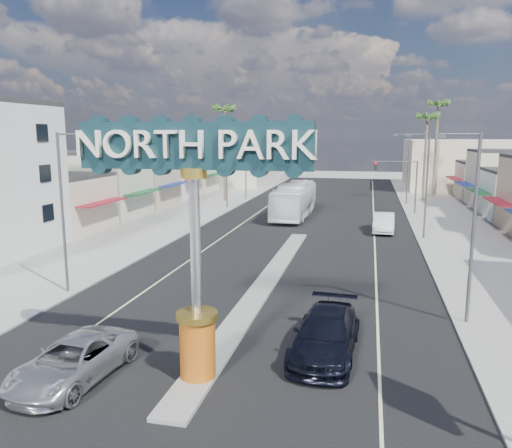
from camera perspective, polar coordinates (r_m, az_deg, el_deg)
The scene contains 24 objects.
ground at distance 45.38m, azimuth 5.16°, elevation -1.13°, with size 160.00×160.00×0.00m, color gray.
road at distance 45.38m, azimuth 5.16°, elevation -1.13°, with size 20.00×120.00×0.01m, color black.
median_island at distance 30.04m, azimuth 1.03°, elevation -6.85°, with size 1.30×30.00×0.16m, color gray.
sidewalk_left at distance 49.17m, azimuth -11.23°, elevation -0.34°, with size 8.00×120.00×0.12m, color gray.
sidewalk_right at distance 45.73m, azimuth 22.82°, elevation -1.74°, with size 8.00×120.00×0.12m, color gray.
storefront_row_left at distance 64.71m, azimuth -14.78°, elevation 4.64°, with size 12.00×42.00×6.00m, color beige.
backdrop_far_left at distance 93.50m, azimuth -4.59°, elevation 7.17°, with size 20.00×20.00×8.00m, color #B7B29E.
backdrop_far_right at distance 90.71m, azimuth 23.18°, elevation 6.29°, with size 20.00×20.00×8.00m, color beige.
gateway_sign at distance 17.38m, azimuth -7.02°, elevation 0.33°, with size 8.20×1.50×9.15m.
traffic_signal_left at distance 60.20m, azimuth -1.70°, elevation 5.80°, with size 5.09×0.45×6.00m.
traffic_signal_right at distance 58.40m, azimuth 16.11°, elevation 5.27°, with size 5.09×0.45×6.00m.
streetlight_l_near at distance 29.34m, azimuth -21.03°, elevation 2.04°, with size 2.03×0.22×9.00m.
streetlight_l_mid at distance 47.18m, azimuth -7.46°, elevation 5.47°, with size 2.03×0.22×9.00m.
streetlight_l_far at distance 68.20m, azimuth -1.04°, elevation 6.99°, with size 2.03×0.22×9.00m.
streetlight_r_near at distance 24.85m, azimuth 23.29°, elevation 0.53°, with size 2.03×0.22×9.00m.
streetlight_r_mid at distance 44.53m, azimuth 18.73°, elevation 4.74°, with size 2.03×0.22×9.00m.
streetlight_r_far at distance 66.39m, azimuth 16.85°, elevation 6.47°, with size 2.03×0.22×9.00m.
palm_left_far at distance 66.88m, azimuth -3.66°, elevation 12.42°, with size 2.60×2.60×13.10m.
palm_right_mid at distance 70.51m, azimuth 18.98°, elevation 11.05°, with size 2.60×2.60×12.10m.
palm_right_far at distance 76.75m, azimuth 20.11°, elevation 12.21°, with size 2.60×2.60×14.10m.
suv_left at distance 19.98m, azimuth -20.14°, elevation -14.43°, with size 2.54×5.51×1.53m, color #B7B7BC.
suv_right at distance 20.95m, azimuth 7.97°, elevation -12.38°, with size 2.45×6.03×1.75m, color black.
car_parked_right at distance 47.44m, azimuth 14.38°, elevation 0.16°, with size 1.86×5.34×1.76m, color silver.
city_bus at distance 54.48m, azimuth 4.42°, elevation 2.72°, with size 3.06×13.10×3.65m, color white.
Camera 1 is at (5.83, -14.12, 8.88)m, focal length 35.00 mm.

